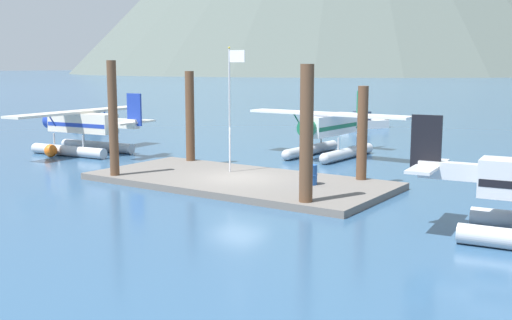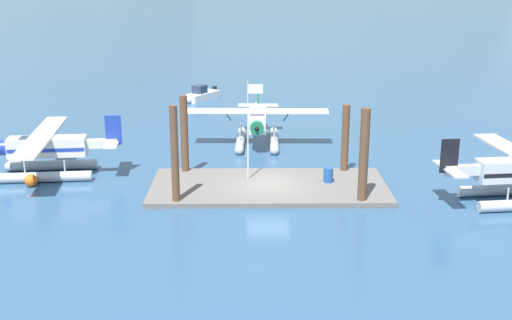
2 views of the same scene
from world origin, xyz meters
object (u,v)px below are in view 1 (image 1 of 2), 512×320
flagpole (232,95)px  boat_white_open_north (363,123)px  mooring_buoy (51,151)px  seaplane_cream_port_fwd (82,128)px  fuel_drum (311,175)px  seaplane_white_bow_centre (329,131)px  boat_grey_open_west (93,123)px

flagpole → boat_white_open_north: (-4.90, 26.10, -3.57)m
mooring_buoy → seaplane_cream_port_fwd: (0.47, 2.08, 1.19)m
fuel_drum → mooring_buoy: 18.00m
mooring_buoy → seaplane_white_bow_centre: seaplane_white_bow_centre is taller
seaplane_white_bow_centre → boat_grey_open_west: (-24.67, 3.19, -1.09)m
mooring_buoy → boat_white_open_north: boat_white_open_north is taller
seaplane_white_bow_centre → boat_white_open_north: seaplane_white_bow_centre is taller
fuel_drum → boat_grey_open_west: (-28.84, 12.94, -0.25)m
mooring_buoy → boat_grey_open_west: bearing=130.5°
flagpole → boat_white_open_north: flagpole is taller
seaplane_cream_port_fwd → boat_grey_open_west: bearing=136.8°
mooring_buoy → seaplane_cream_port_fwd: size_ratio=0.07×
fuel_drum → mooring_buoy: (-17.99, 0.23, -0.35)m
fuel_drum → seaplane_white_bow_centre: size_ratio=0.08×
flagpole → boat_white_open_north: size_ratio=1.38×
flagpole → seaplane_white_bow_centre: (0.55, 9.13, -2.48)m
flagpole → seaplane_cream_port_fwd: bearing=172.5°
seaplane_white_bow_centre → boat_white_open_north: 17.86m
boat_grey_open_west → seaplane_cream_port_fwd: bearing=-43.2°
fuel_drum → boat_white_open_north: bearing=109.8°
flagpole → fuel_drum: bearing=-7.5°
seaplane_white_bow_centre → boat_white_open_north: bearing=107.8°
seaplane_cream_port_fwd → flagpole: bearing=-7.5°
seaplane_cream_port_fwd → boat_grey_open_west: size_ratio=2.14×
boat_white_open_north → boat_grey_open_west: (-19.22, -13.78, 0.00)m
seaplane_cream_port_fwd → boat_grey_open_west: seaplane_cream_port_fwd is taller
boat_white_open_north → boat_grey_open_west: same height
fuel_drum → boat_white_open_north: (-9.62, 26.73, -0.25)m
mooring_buoy → boat_white_open_north: bearing=72.5°
seaplane_white_bow_centre → boat_grey_open_west: size_ratio=2.13×
seaplane_cream_port_fwd → boat_white_open_north: 25.69m
mooring_buoy → boat_grey_open_west: 16.72m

